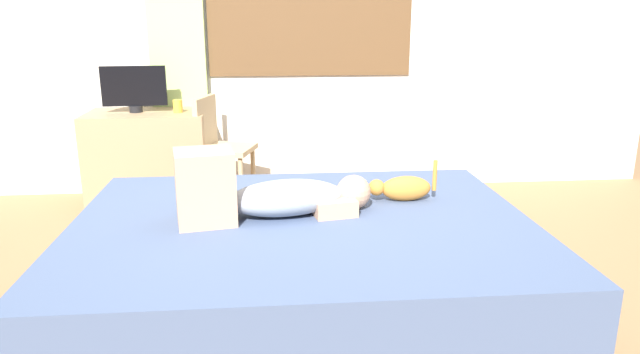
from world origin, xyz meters
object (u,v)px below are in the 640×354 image
at_px(tv_monitor, 134,88).
at_px(chair_by_desk, 218,143).
at_px(person_lying, 266,194).
at_px(cup, 178,106).
at_px(bed, 303,271).
at_px(cat, 403,188).
at_px(desk, 150,159).

distance_m(tv_monitor, chair_by_desk, 0.75).
distance_m(person_lying, cup, 1.95).
bearing_deg(bed, chair_by_desk, 106.25).
bearing_deg(tv_monitor, person_lying, -62.15).
bearing_deg(chair_by_desk, bed, -73.75).
height_order(cup, chair_by_desk, chair_by_desk).
bearing_deg(bed, person_lying, 159.85).
distance_m(person_lying, chair_by_desk, 1.82).
xyz_separation_m(bed, cup, (-0.83, 1.89, 0.53)).
bearing_deg(cat, chair_by_desk, 123.81).
distance_m(bed, tv_monitor, 2.35).
bearing_deg(tv_monitor, cat, -44.95).
height_order(bed, cat, cat).
bearing_deg(tv_monitor, bed, -59.08).
distance_m(bed, chair_by_desk, 1.93).
bearing_deg(chair_by_desk, cat, -56.19).
relative_size(cat, cup, 3.70).
xyz_separation_m(person_lying, cat, (0.70, 0.18, -0.05)).
height_order(person_lying, cat, person_lying).
height_order(desk, chair_by_desk, chair_by_desk).
xyz_separation_m(tv_monitor, chair_by_desk, (0.62, -0.09, -0.41)).
distance_m(bed, cat, 0.67).
bearing_deg(cat, person_lying, -165.44).
distance_m(desk, tv_monitor, 0.56).
xyz_separation_m(bed, desk, (-1.08, 1.93, 0.11)).
relative_size(cat, tv_monitor, 0.74).
bearing_deg(desk, cat, -46.21).
bearing_deg(chair_by_desk, desk, 170.83).
bearing_deg(cat, bed, -155.37).
bearing_deg(cup, chair_by_desk, -9.10).
distance_m(person_lying, desk, 2.10).
distance_m(cup, chair_by_desk, 0.41).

